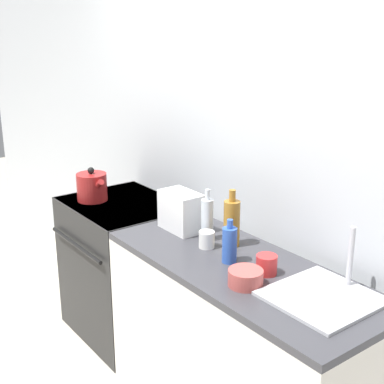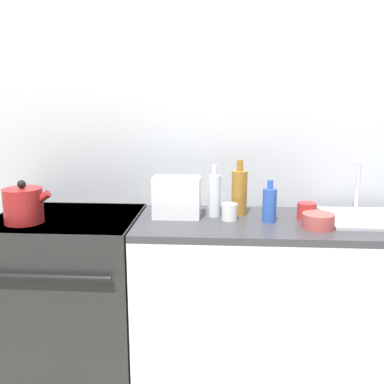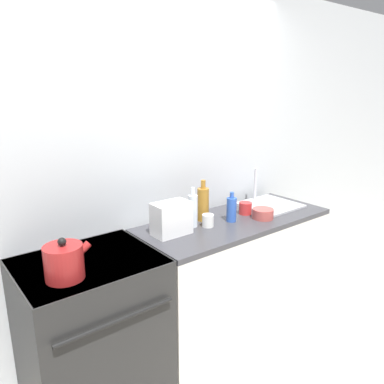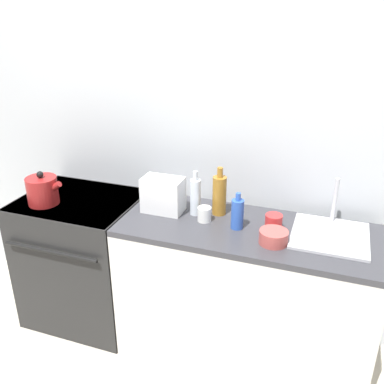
{
  "view_description": "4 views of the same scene",
  "coord_description": "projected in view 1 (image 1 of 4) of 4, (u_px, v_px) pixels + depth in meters",
  "views": [
    {
      "loc": [
        2.23,
        -1.26,
        2.01
      ],
      "look_at": [
        0.07,
        0.36,
        1.15
      ],
      "focal_mm": 50.0,
      "sensor_mm": 36.0,
      "label": 1
    },
    {
      "loc": [
        0.21,
        -1.84,
        1.52
      ],
      "look_at": [
        0.07,
        0.39,
        1.04
      ],
      "focal_mm": 40.0,
      "sensor_mm": 36.0,
      "label": 2
    },
    {
      "loc": [
        -1.32,
        -1.53,
        1.83
      ],
      "look_at": [
        0.15,
        0.34,
        1.17
      ],
      "focal_mm": 35.0,
      "sensor_mm": 36.0,
      "label": 3
    },
    {
      "loc": [
        0.94,
        -1.82,
        2.08
      ],
      "look_at": [
        0.16,
        0.39,
        1.04
      ],
      "focal_mm": 40.0,
      "sensor_mm": 36.0,
      "label": 4
    }
  ],
  "objects": [
    {
      "name": "stove",
      "position": [
        125.0,
        267.0,
        3.53
      ],
      "size": [
        0.76,
        0.66,
        0.91
      ],
      "color": "black",
      "rests_on": "ground_plane"
    },
    {
      "name": "bowl",
      "position": [
        246.0,
        278.0,
        2.32
      ],
      "size": [
        0.15,
        0.15,
        0.07
      ],
      "color": "#B24C47",
      "rests_on": "counter_block"
    },
    {
      "name": "bottle_blue",
      "position": [
        229.0,
        244.0,
        2.53
      ],
      "size": [
        0.07,
        0.07,
        0.22
      ],
      "color": "#2D56B7",
      "rests_on": "counter_block"
    },
    {
      "name": "cup_white",
      "position": [
        207.0,
        239.0,
        2.71
      ],
      "size": [
        0.08,
        0.08,
        0.09
      ],
      "color": "white",
      "rests_on": "counter_block"
    },
    {
      "name": "toaster",
      "position": [
        181.0,
        211.0,
        2.92
      ],
      "size": [
        0.25,
        0.15,
        0.22
      ],
      "color": "white",
      "rests_on": "counter_block"
    },
    {
      "name": "kettle",
      "position": [
        92.0,
        187.0,
        3.42
      ],
      "size": [
        0.24,
        0.19,
        0.22
      ],
      "color": "maroon",
      "rests_on": "stove"
    },
    {
      "name": "wall_back",
      "position": [
        230.0,
        153.0,
        3.02
      ],
      "size": [
        8.0,
        0.05,
        2.6
      ],
      "color": "silver",
      "rests_on": "ground_plane"
    },
    {
      "name": "counter_block",
      "position": [
        238.0,
        349.0,
        2.66
      ],
      "size": [
        1.48,
        0.6,
        0.91
      ],
      "color": "silver",
      "rests_on": "ground_plane"
    },
    {
      "name": "cup_red",
      "position": [
        267.0,
        265.0,
        2.42
      ],
      "size": [
        0.1,
        0.1,
        0.09
      ],
      "color": "red",
      "rests_on": "counter_block"
    },
    {
      "name": "sink_tray",
      "position": [
        324.0,
        295.0,
        2.22
      ],
      "size": [
        0.41,
        0.42,
        0.28
      ],
      "color": "#B7B7BC",
      "rests_on": "counter_block"
    },
    {
      "name": "bottle_amber",
      "position": [
        232.0,
        222.0,
        2.71
      ],
      "size": [
        0.08,
        0.08,
        0.3
      ],
      "color": "#9E6B23",
      "rests_on": "counter_block"
    },
    {
      "name": "bottle_clear",
      "position": [
        207.0,
        219.0,
        2.79
      ],
      "size": [
        0.06,
        0.06,
        0.28
      ],
      "color": "silver",
      "rests_on": "counter_block"
    }
  ]
}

